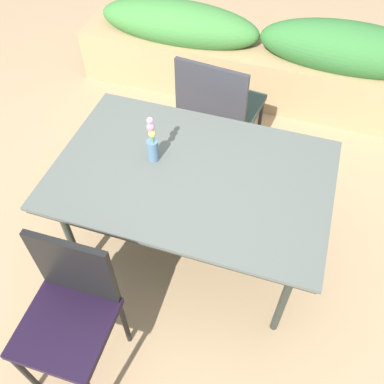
{
  "coord_description": "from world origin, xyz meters",
  "views": [
    {
      "loc": [
        0.54,
        -1.43,
        2.33
      ],
      "look_at": [
        0.09,
        -0.03,
        0.57
      ],
      "focal_mm": 39.04,
      "sensor_mm": 36.0,
      "label": 1
    }
  ],
  "objects_px": {
    "planter_box": "(259,58)",
    "dining_table": "(192,179)",
    "chair_near_left": "(70,308)",
    "flower_vase": "(152,144)",
    "chair_far_side": "(218,107)"
  },
  "relations": [
    {
      "from": "planter_box",
      "to": "dining_table",
      "type": "bearing_deg",
      "value": -90.94
    },
    {
      "from": "dining_table",
      "to": "chair_far_side",
      "type": "xyz_separation_m",
      "value": [
        -0.07,
        0.79,
        -0.13
      ]
    },
    {
      "from": "flower_vase",
      "to": "dining_table",
      "type": "bearing_deg",
      "value": -8.25
    },
    {
      "from": "dining_table",
      "to": "chair_far_side",
      "type": "bearing_deg",
      "value": 94.9
    },
    {
      "from": "dining_table",
      "to": "planter_box",
      "type": "relative_size",
      "value": 0.47
    },
    {
      "from": "dining_table",
      "to": "flower_vase",
      "type": "distance_m",
      "value": 0.28
    },
    {
      "from": "dining_table",
      "to": "planter_box",
      "type": "xyz_separation_m",
      "value": [
        0.03,
        1.74,
        -0.31
      ]
    },
    {
      "from": "chair_near_left",
      "to": "chair_far_side",
      "type": "height_order",
      "value": "chair_far_side"
    },
    {
      "from": "planter_box",
      "to": "chair_near_left",
      "type": "bearing_deg",
      "value": -97.99
    },
    {
      "from": "dining_table",
      "to": "chair_far_side",
      "type": "distance_m",
      "value": 0.8
    },
    {
      "from": "chair_near_left",
      "to": "planter_box",
      "type": "distance_m",
      "value": 2.57
    },
    {
      "from": "chair_near_left",
      "to": "flower_vase",
      "type": "xyz_separation_m",
      "value": [
        0.1,
        0.83,
        0.31
      ]
    },
    {
      "from": "chair_near_left",
      "to": "dining_table",
      "type": "bearing_deg",
      "value": -113.45
    },
    {
      "from": "flower_vase",
      "to": "chair_far_side",
      "type": "bearing_deg",
      "value": 78.11
    },
    {
      "from": "chair_far_side",
      "to": "flower_vase",
      "type": "bearing_deg",
      "value": -95.55
    }
  ]
}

